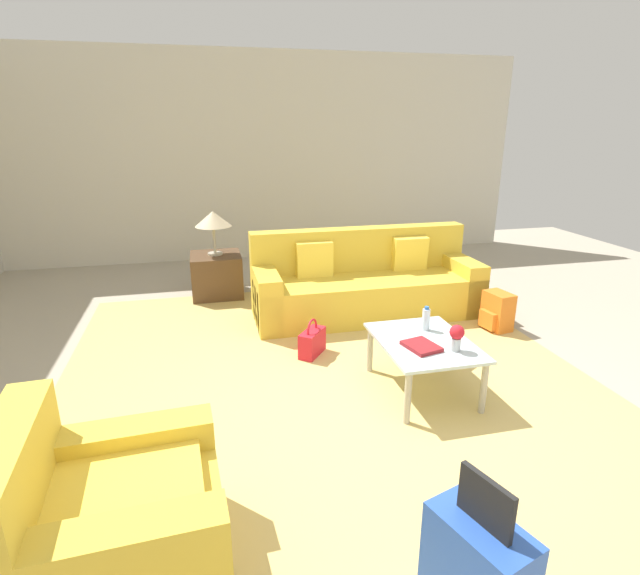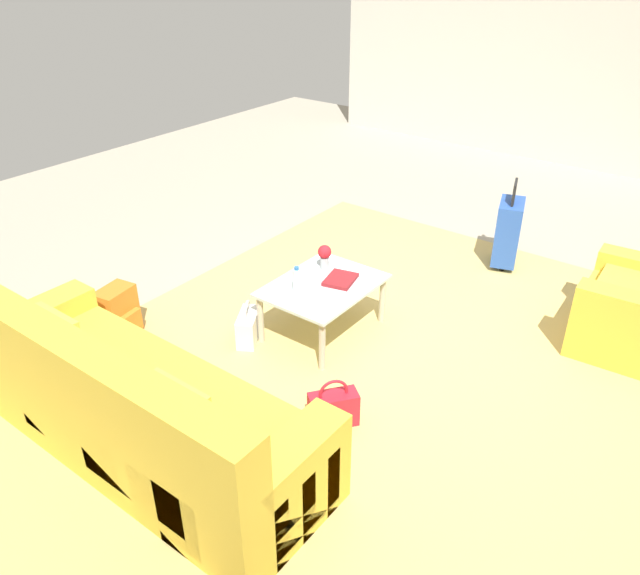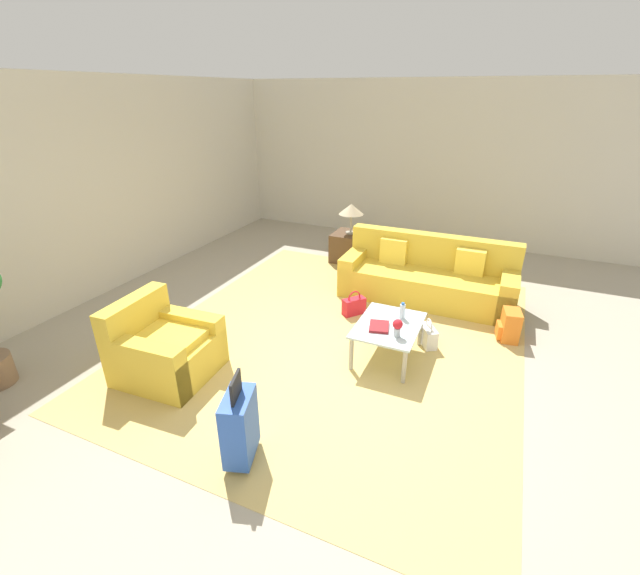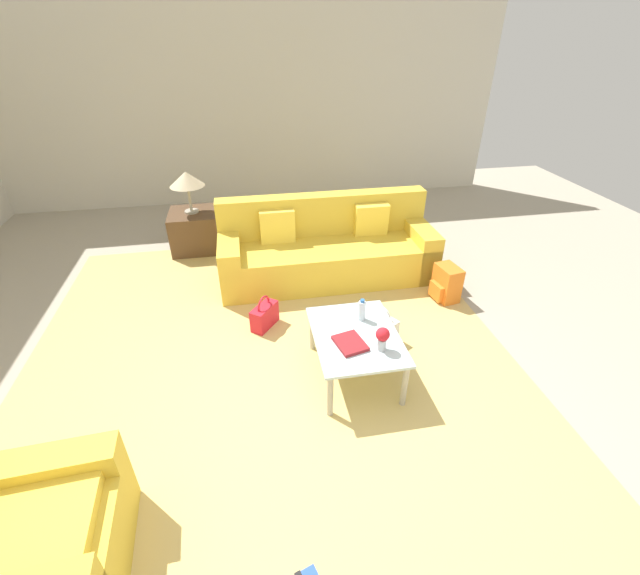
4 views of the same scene
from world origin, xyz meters
name	(u,v)px [view 1 (image 1 of 4)]	position (x,y,z in m)	size (l,w,h in m)	color
ground_plane	(379,426)	(0.00, 0.00, 0.00)	(12.00, 12.00, 0.00)	#A89E89
wall_right	(272,158)	(5.06, 0.00, 1.55)	(0.12, 8.00, 3.10)	beige
area_rug	(331,388)	(0.60, 0.20, 0.00)	(5.20, 4.40, 0.01)	tan
couch	(364,286)	(2.20, -0.60, 0.31)	(0.86, 2.49, 0.93)	gold
armchair	(102,530)	(-0.90, 1.67, 0.30)	(0.95, 0.99, 0.87)	gold
coffee_table	(424,347)	(0.40, -0.50, 0.38)	(0.92, 0.70, 0.44)	silver
water_bottle	(426,319)	(0.60, -0.60, 0.53)	(0.06, 0.06, 0.20)	silver
coffee_table_book	(421,346)	(0.28, -0.42, 0.45)	(0.27, 0.21, 0.03)	maroon
flower_vase	(457,335)	(0.18, -0.65, 0.56)	(0.11, 0.11, 0.21)	#B2B7BC
side_table	(217,275)	(3.20, 1.00, 0.26)	(0.61, 0.61, 0.52)	#513823
table_lamp	(213,220)	(3.20, 1.00, 0.95)	(0.44, 0.44, 0.53)	#ADA899
handbag_red	(312,342)	(1.24, 0.21, 0.13)	(0.34, 0.31, 0.36)	red
handbag_white	(440,347)	(0.86, -0.89, 0.13)	(0.35, 0.29, 0.36)	white
backpack_orange	(497,312)	(1.40, -1.79, 0.19)	(0.33, 0.29, 0.40)	orange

